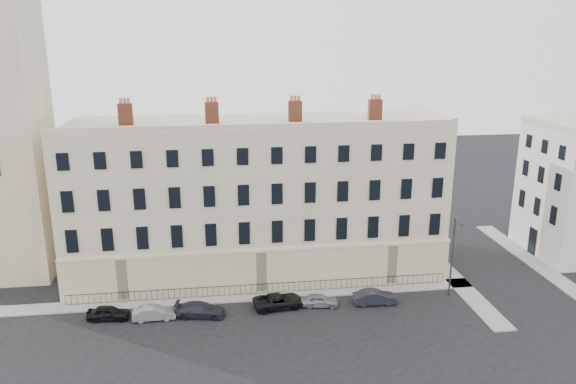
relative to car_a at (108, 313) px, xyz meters
name	(u,v)px	position (x,y,z in m)	size (l,w,h in m)	color
ground	(338,318)	(19.30, -2.47, -0.61)	(160.00, 160.00, 0.00)	black
terrace	(256,197)	(13.33, 9.49, 6.89)	(36.22, 12.22, 17.00)	#BDAE8C
pavement_terrace	(219,298)	(9.30, 2.53, -0.55)	(48.00, 2.00, 0.12)	gray
pavement_east_return	(446,271)	(32.30, 5.53, -0.55)	(2.00, 24.00, 0.12)	gray
pavement_adjacent	(528,258)	(42.30, 7.53, -0.55)	(2.00, 20.00, 0.12)	gray
railings	(262,289)	(13.30, 2.93, -0.05)	(35.00, 0.04, 0.96)	black
car_a	(108,313)	(0.00, 0.00, 0.00)	(1.43, 3.56, 1.21)	black
car_b	(154,313)	(3.83, -0.50, -0.01)	(1.25, 3.60, 1.18)	gray
car_c	(200,310)	(7.69, -0.50, 0.01)	(1.74, 4.28, 1.24)	#22252E
car_d	(279,301)	(14.53, 0.15, 0.03)	(2.10, 4.55, 1.27)	black
car_e	(319,300)	(18.12, -0.07, -0.03)	(1.35, 3.35, 1.14)	gray
car_f	(375,297)	(23.12, -0.32, 0.04)	(1.36, 3.91, 1.29)	#20212A
streetlamp	(453,254)	(30.30, 0.15, 3.59)	(0.17, 1.64, 7.57)	#34343A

